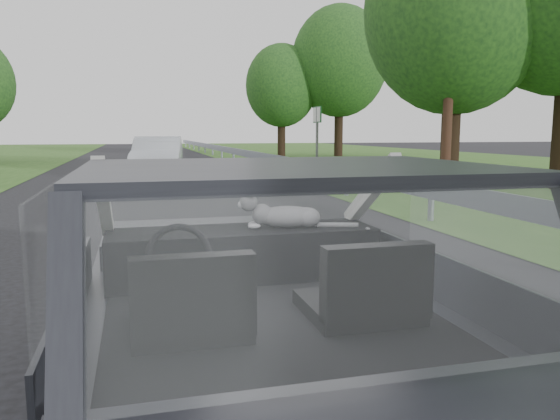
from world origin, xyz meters
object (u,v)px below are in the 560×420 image
highway_sign (317,140)px  other_car (158,158)px  subject_car (267,305)px  cat (287,215)px  utility_pole (451,43)px

highway_sign → other_car: bearing=-166.8°
other_car → subject_car: bearing=-84.2°
cat → utility_pole: bearing=65.6°
utility_pole → subject_car: bearing=-125.5°
cat → highway_sign: highway_sign is taller
subject_car → other_car: subject_car is taller
subject_car → other_car: size_ratio=0.93×
subject_car → other_car: bearing=89.6°
subject_car → highway_sign: size_ratio=1.60×
cat → utility_pole: (6.93, 9.49, 2.72)m
other_car → highway_sign: size_ratio=1.72×
other_car → utility_pole: (7.07, -5.88, 3.09)m
subject_car → utility_pole: 12.76m
cat → utility_pole: size_ratio=0.07×
other_car → utility_pole: bearing=-33.4°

